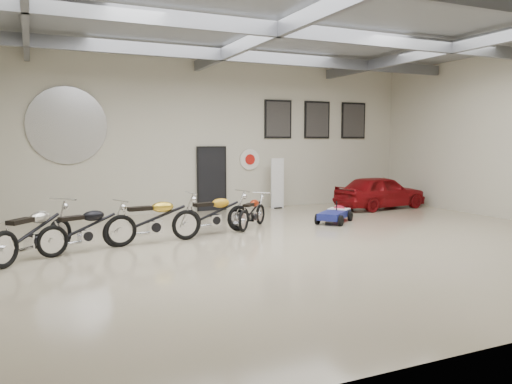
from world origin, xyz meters
name	(u,v)px	position (x,y,z in m)	size (l,w,h in m)	color
floor	(278,245)	(0.00, 0.00, 0.00)	(16.00, 12.00, 0.01)	tan
ceiling	(279,18)	(0.00, 0.00, 5.00)	(16.00, 12.00, 0.01)	gray
back_wall	(196,136)	(0.00, 6.00, 2.50)	(16.00, 0.02, 5.00)	beige
ceiling_beams	(279,30)	(0.00, 0.00, 4.75)	(15.80, 11.80, 0.32)	slate
door	(212,179)	(0.50, 5.95, 1.05)	(0.92, 0.08, 2.10)	black
logo_plaque	(67,125)	(-4.00, 5.95, 2.80)	(2.30, 0.06, 1.16)	silver
poster_left	(278,119)	(3.00, 5.96, 3.10)	(1.05, 0.08, 1.35)	black
poster_mid	(317,120)	(4.60, 5.96, 3.10)	(1.05, 0.08, 1.35)	black
poster_right	(353,121)	(6.20, 5.96, 3.10)	(1.05, 0.08, 1.35)	black
oil_sign	(250,159)	(1.90, 5.95, 1.70)	(0.72, 0.10, 0.72)	white
banner_stand	(277,183)	(2.75, 5.50, 0.89)	(0.49, 0.19, 1.79)	white
motorcycle_silver	(33,231)	(-5.03, 0.84, 0.57)	(2.20, 0.68, 1.14)	silver
motorcycle_black	(86,227)	(-4.02, 1.08, 0.53)	(2.04, 0.63, 1.06)	silver
motorcycle_gold	(154,218)	(-2.48, 1.38, 0.58)	(2.23, 0.69, 1.16)	silver
motorcycle_yellow	(214,213)	(-0.85, 1.88, 0.54)	(2.09, 0.65, 1.09)	silver
motorcycle_red	(252,211)	(0.38, 2.30, 0.46)	(1.77, 0.55, 0.92)	silver
go_kart	(336,211)	(3.00, 2.21, 0.31)	(1.70, 0.77, 0.62)	navy
vintage_car	(380,192)	(6.00, 4.00, 0.58)	(3.39, 1.37, 1.16)	maroon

